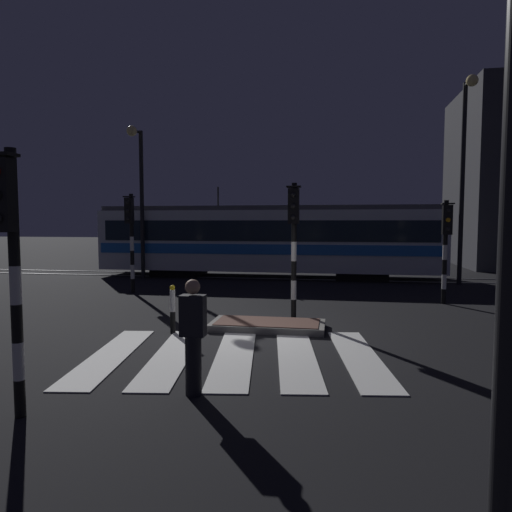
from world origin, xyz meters
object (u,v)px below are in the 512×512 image
at_px(traffic_light_corner_far_right, 446,236).
at_px(street_lamp_trackside_left, 139,183).
at_px(traffic_light_kerb_mid_left, 9,242).
at_px(tram, 267,239).
at_px(pedestrian_waiting_at_kerb, 193,336).
at_px(street_lamp_trackside_right, 465,159).
at_px(traffic_light_median_centre, 294,230).
at_px(traffic_light_corner_far_left, 131,228).
at_px(bollard_island_edge, 173,309).

relative_size(traffic_light_corner_far_right, street_lamp_trackside_left, 0.49).
xyz_separation_m(traffic_light_corner_far_right, street_lamp_trackside_left, (-11.82, 4.26, 2.11)).
distance_m(traffic_light_kerb_mid_left, tram, 15.69).
bearing_deg(pedestrian_waiting_at_kerb, street_lamp_trackside_right, 61.80).
xyz_separation_m(traffic_light_median_centre, tram, (-2.01, 8.95, -0.59)).
bearing_deg(tram, pedestrian_waiting_at_kerb, -85.87).
xyz_separation_m(traffic_light_corner_far_left, tram, (4.06, 5.55, -0.58)).
relative_size(traffic_light_corner_far_right, pedestrian_waiting_at_kerb, 1.87).
distance_m(street_lamp_trackside_left, pedestrian_waiting_at_kerb, 14.66).
xyz_separation_m(traffic_light_median_centre, street_lamp_trackside_left, (-7.42, 7.23, 1.88)).
xyz_separation_m(traffic_light_kerb_mid_left, street_lamp_trackside_right, (9.00, 14.27, 2.74)).
height_order(traffic_light_corner_far_left, street_lamp_trackside_left, street_lamp_trackside_left).
height_order(traffic_light_kerb_mid_left, pedestrian_waiting_at_kerb, traffic_light_kerb_mid_left).
distance_m(traffic_light_median_centre, pedestrian_waiting_at_kerb, 5.77).
distance_m(traffic_light_corner_far_left, pedestrian_waiting_at_kerb, 10.36).
bearing_deg(traffic_light_corner_far_right, street_lamp_trackside_right, 70.36).
bearing_deg(traffic_light_kerb_mid_left, bollard_island_edge, 85.18).
relative_size(traffic_light_median_centre, traffic_light_corner_far_right, 1.11).
relative_size(traffic_light_kerb_mid_left, traffic_light_corner_far_left, 0.98).
xyz_separation_m(tram, pedestrian_waiting_at_kerb, (1.04, -14.45, -0.87)).
bearing_deg(tram, traffic_light_corner_far_right, -43.02).
height_order(traffic_light_kerb_mid_left, traffic_light_corner_far_right, traffic_light_kerb_mid_left).
bearing_deg(bollard_island_edge, traffic_light_kerb_mid_left, -94.82).
distance_m(traffic_light_kerb_mid_left, traffic_light_corner_far_right, 12.16).
bearing_deg(pedestrian_waiting_at_kerb, traffic_light_kerb_mid_left, -148.89).
distance_m(street_lamp_trackside_right, bollard_island_edge, 13.61).
bearing_deg(street_lamp_trackside_left, traffic_light_kerb_mid_left, -72.26).
xyz_separation_m(traffic_light_kerb_mid_left, traffic_light_median_centre, (2.97, 6.70, 0.05)).
xyz_separation_m(traffic_light_corner_far_right, bollard_island_edge, (-6.96, -4.96, -1.55)).
height_order(street_lamp_trackside_left, tram, street_lamp_trackside_left).
xyz_separation_m(street_lamp_trackside_left, tram, (5.41, 1.72, -2.47)).
bearing_deg(street_lamp_trackside_left, bollard_island_edge, -62.24).
xyz_separation_m(traffic_light_median_centre, bollard_island_edge, (-2.57, -1.99, -1.77)).
height_order(traffic_light_corner_far_left, street_lamp_trackside_right, street_lamp_trackside_right).
bearing_deg(traffic_light_median_centre, traffic_light_corner_far_right, 34.07).
xyz_separation_m(traffic_light_median_centre, traffic_light_corner_far_right, (4.40, 2.97, -0.23)).
distance_m(traffic_light_corner_far_left, street_lamp_trackside_right, 13.08).
distance_m(traffic_light_kerb_mid_left, street_lamp_trackside_right, 17.09).
bearing_deg(bollard_island_edge, tram, 87.09).
relative_size(street_lamp_trackside_left, tram, 0.42).
bearing_deg(street_lamp_trackside_left, traffic_light_corner_far_left, -70.54).
relative_size(traffic_light_corner_far_right, street_lamp_trackside_right, 0.40).
xyz_separation_m(traffic_light_kerb_mid_left, bollard_island_edge, (0.40, 4.71, -1.72)).
distance_m(traffic_light_corner_far_right, pedestrian_waiting_at_kerb, 10.10).
distance_m(traffic_light_kerb_mid_left, bollard_island_edge, 5.03).
distance_m(traffic_light_corner_far_right, street_lamp_trackside_right, 5.68).
height_order(traffic_light_corner_far_left, traffic_light_corner_far_right, traffic_light_corner_far_left).
height_order(traffic_light_corner_far_right, street_lamp_trackside_left, street_lamp_trackside_left).
height_order(tram, pedestrian_waiting_at_kerb, tram).
bearing_deg(bollard_island_edge, traffic_light_median_centre, 37.77).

